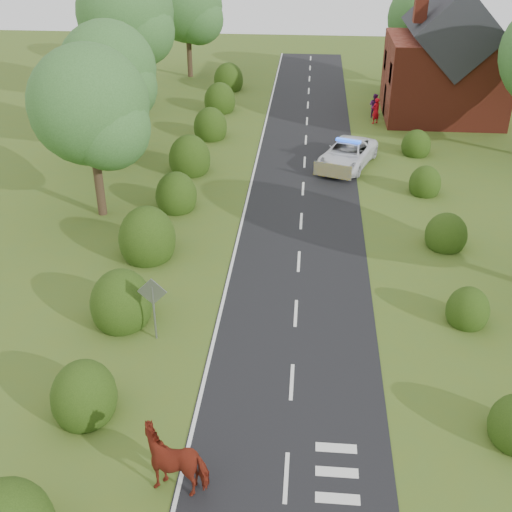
# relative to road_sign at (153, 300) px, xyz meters

# --- Properties ---
(ground) EXTENTS (120.00, 120.00, 0.00)m
(ground) POSITION_rel_road_sign_xyz_m (5.00, -2.00, -1.65)
(ground) COLOR #456122
(road) EXTENTS (6.00, 70.00, 0.02)m
(road) POSITION_rel_road_sign_xyz_m (5.00, 13.00, -1.64)
(road) COLOR black
(road) RESTS_ON ground
(road_markings) EXTENTS (4.96, 70.00, 0.01)m
(road_markings) POSITION_rel_road_sign_xyz_m (3.40, 10.93, -1.63)
(road_markings) COLOR white
(road_markings) RESTS_ON road
(hedgerow_left) EXTENTS (2.75, 50.41, 3.00)m
(hedgerow_left) POSITION_rel_road_sign_xyz_m (-1.51, 9.69, -0.91)
(hedgerow_left) COLOR #1F380E
(hedgerow_left) RESTS_ON ground
(hedgerow_right) EXTENTS (2.10, 45.78, 2.10)m
(hedgerow_right) POSITION_rel_road_sign_xyz_m (11.60, 9.21, -1.10)
(hedgerow_right) COLOR #1F380E
(hedgerow_right) RESTS_ON ground
(tree_left_a) EXTENTS (5.74, 5.60, 8.38)m
(tree_left_a) POSITION_rel_road_sign_xyz_m (-4.75, 9.86, 3.69)
(tree_left_a) COLOR #332316
(tree_left_a) RESTS_ON ground
(tree_left_b) EXTENTS (5.74, 5.60, 8.07)m
(tree_left_b) POSITION_rel_road_sign_xyz_m (-6.25, 17.86, 3.39)
(tree_left_b) COLOR #332316
(tree_left_b) RESTS_ON ground
(tree_left_c) EXTENTS (6.97, 6.80, 10.22)m
(tree_left_c) POSITION_rel_road_sign_xyz_m (-7.70, 27.83, 4.88)
(tree_left_c) COLOR #332316
(tree_left_c) RESTS_ON ground
(tree_left_d) EXTENTS (6.15, 6.00, 8.89)m
(tree_left_d) POSITION_rel_road_sign_xyz_m (-5.23, 37.85, 3.98)
(tree_left_d) COLOR #332316
(tree_left_d) RESTS_ON ground
(tree_right_c) EXTENTS (6.15, 6.00, 8.58)m
(tree_right_c) POSITION_rel_road_sign_xyz_m (14.27, 35.85, 3.69)
(tree_right_c) COLOR #332316
(tree_right_c) RESTS_ON ground
(road_sign) EXTENTS (1.06, 0.08, 2.53)m
(road_sign) POSITION_rel_road_sign_xyz_m (0.00, 0.00, 0.00)
(road_sign) COLOR gray
(road_sign) RESTS_ON ground
(house) EXTENTS (8.00, 7.40, 9.17)m
(house) POSITION_rel_road_sign_xyz_m (14.49, 28.00, 2.13)
(house) COLOR maroon
(house) RESTS_ON ground
(cow) EXTENTS (2.29, 1.32, 1.57)m
(cow) POSITION_rel_road_sign_xyz_m (2.06, -6.35, -0.87)
(cow) COLOR maroon
(cow) RESTS_ON ground
(police_van) EXTENTS (4.11, 5.84, 1.63)m
(police_van) POSITION_rel_road_sign_xyz_m (7.49, 17.65, -0.91)
(police_van) COLOR white
(police_van) RESTS_ON ground
(pedestrian_red) EXTENTS (0.78, 0.75, 1.79)m
(pedestrian_red) POSITION_rel_road_sign_xyz_m (9.75, 25.98, -0.76)
(pedestrian_red) COLOR red
(pedestrian_red) RESTS_ON ground
(pedestrian_purple) EXTENTS (1.06, 1.02, 1.72)m
(pedestrian_purple) POSITION_rel_road_sign_xyz_m (9.77, 27.36, -0.79)
(pedestrian_purple) COLOR #521959
(pedestrian_purple) RESTS_ON ground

